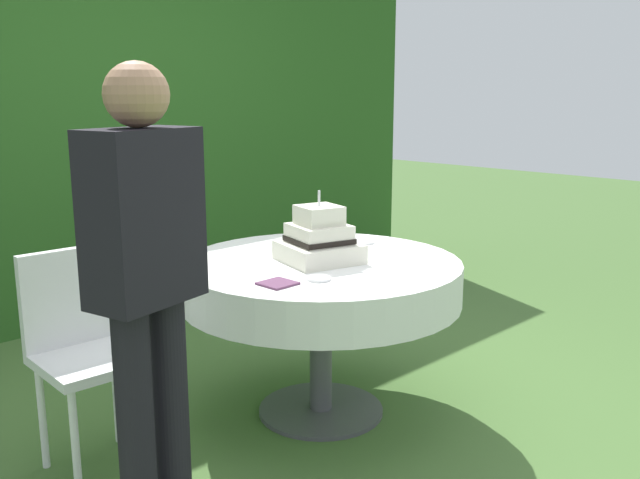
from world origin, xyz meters
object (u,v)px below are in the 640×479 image
(wedding_cake, at_px, (319,240))
(napkin_stack, at_px, (278,283))
(standing_person, at_px, (146,278))
(cake_table, at_px, (321,282))
(garden_chair, at_px, (83,338))
(serving_plate_near, at_px, (319,278))
(serving_plate_far, at_px, (360,242))

(wedding_cake, bearing_deg, napkin_stack, -157.69)
(wedding_cake, height_order, standing_person, standing_person)
(cake_table, bearing_deg, garden_chair, 160.83)
(standing_person, bearing_deg, serving_plate_near, 4.30)
(serving_plate_near, bearing_deg, wedding_cake, 44.90)
(napkin_stack, bearing_deg, cake_table, 22.11)
(wedding_cake, relative_size, serving_plate_far, 2.62)
(serving_plate_far, bearing_deg, wedding_cake, -162.65)
(serving_plate_far, bearing_deg, standing_person, -164.10)
(napkin_stack, bearing_deg, serving_plate_near, -21.32)
(standing_person, bearing_deg, wedding_cake, 15.32)
(cake_table, relative_size, serving_plate_far, 8.68)
(cake_table, xyz_separation_m, garden_chair, (-1.00, 0.35, -0.11))
(wedding_cake, bearing_deg, cake_table, 16.35)
(standing_person, bearing_deg, cake_table, 15.33)
(cake_table, bearing_deg, napkin_stack, -157.89)
(cake_table, relative_size, wedding_cake, 3.31)
(wedding_cake, relative_size, serving_plate_near, 3.77)
(serving_plate_near, xyz_separation_m, standing_person, (-0.83, -0.06, 0.17))
(serving_plate_near, bearing_deg, standing_person, -175.70)
(serving_plate_far, height_order, garden_chair, garden_chair)
(cake_table, bearing_deg, serving_plate_near, -136.32)
(cake_table, xyz_separation_m, napkin_stack, (-0.41, -0.17, 0.11))
(cake_table, bearing_deg, serving_plate_far, 17.38)
(serving_plate_near, height_order, garden_chair, garden_chair)
(serving_plate_far, distance_m, garden_chair, 1.44)
(serving_plate_far, bearing_deg, serving_plate_near, -151.13)
(serving_plate_near, distance_m, napkin_stack, 0.18)
(garden_chair, bearing_deg, standing_person, -96.42)
(serving_plate_near, relative_size, napkin_stack, 0.79)
(wedding_cake, bearing_deg, serving_plate_far, 17.35)
(garden_chair, relative_size, standing_person, 0.56)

